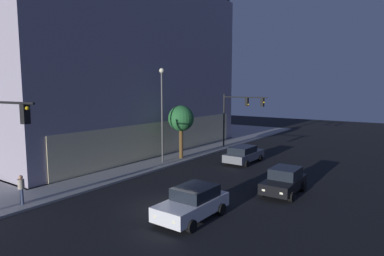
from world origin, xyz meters
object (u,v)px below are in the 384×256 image
at_px(sidewalk_tree, 181,119).
at_px(car_black, 284,181).
at_px(pedestrian_waiting, 21,187).
at_px(car_grey, 244,154).
at_px(traffic_light_far_corner, 240,109).
at_px(street_lamp_sidewalk, 162,104).
at_px(car_white, 193,203).
at_px(modern_building, 71,62).

relative_size(sidewalk_tree, car_black, 1.24).
bearing_deg(sidewalk_tree, car_black, -110.37).
relative_size(sidewalk_tree, pedestrian_waiting, 2.95).
bearing_deg(car_grey, sidewalk_tree, 111.68).
xyz_separation_m(traffic_light_far_corner, pedestrian_waiting, (-23.30, 2.09, -3.34)).
relative_size(street_lamp_sidewalk, car_grey, 1.78).
height_order(car_white, car_black, car_white).
height_order(modern_building, car_black, modern_building).
relative_size(traffic_light_far_corner, sidewalk_tree, 1.19).
height_order(modern_building, pedestrian_waiting, modern_building).
bearing_deg(car_black, car_white, 159.86).
distance_m(modern_building, street_lamp_sidewalk, 17.97).
xyz_separation_m(car_white, car_grey, (13.36, 3.64, -0.05)).
bearing_deg(car_black, sidewalk_tree, 69.63).
bearing_deg(sidewalk_tree, street_lamp_sidewalk, 171.80).
height_order(modern_building, traffic_light_far_corner, modern_building).
relative_size(traffic_light_far_corner, pedestrian_waiting, 3.51).
distance_m(modern_building, car_white, 30.48).
bearing_deg(street_lamp_sidewalk, modern_building, 80.90).
distance_m(pedestrian_waiting, car_black, 16.05).
height_order(pedestrian_waiting, car_grey, pedestrian_waiting).
xyz_separation_m(sidewalk_tree, car_white, (-11.15, -9.19, -3.07)).
relative_size(car_black, car_grey, 0.86).
relative_size(traffic_light_far_corner, car_white, 1.35).
distance_m(pedestrian_waiting, car_white, 10.04).
relative_size(traffic_light_far_corner, car_grey, 1.27).
height_order(pedestrian_waiting, car_black, pedestrian_waiting).
xyz_separation_m(modern_building, pedestrian_waiting, (-15.84, -17.57, -8.95)).
height_order(sidewalk_tree, car_black, sidewalk_tree).
bearing_deg(sidewalk_tree, traffic_light_far_corner, -15.73).
xyz_separation_m(traffic_light_far_corner, street_lamp_sidewalk, (-10.20, 2.55, 0.89)).
height_order(street_lamp_sidewalk, car_grey, street_lamp_sidewalk).
relative_size(modern_building, car_white, 6.86).
bearing_deg(sidewalk_tree, car_white, -140.52).
bearing_deg(modern_building, pedestrian_waiting, -132.03).
bearing_deg(street_lamp_sidewalk, car_white, -132.71).
height_order(traffic_light_far_corner, car_black, traffic_light_far_corner).
bearing_deg(car_grey, modern_building, 94.52).
relative_size(street_lamp_sidewalk, sidewalk_tree, 1.66).
height_order(modern_building, street_lamp_sidewalk, modern_building).
bearing_deg(street_lamp_sidewalk, car_grey, -52.23).
height_order(street_lamp_sidewalk, car_black, street_lamp_sidewalk).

